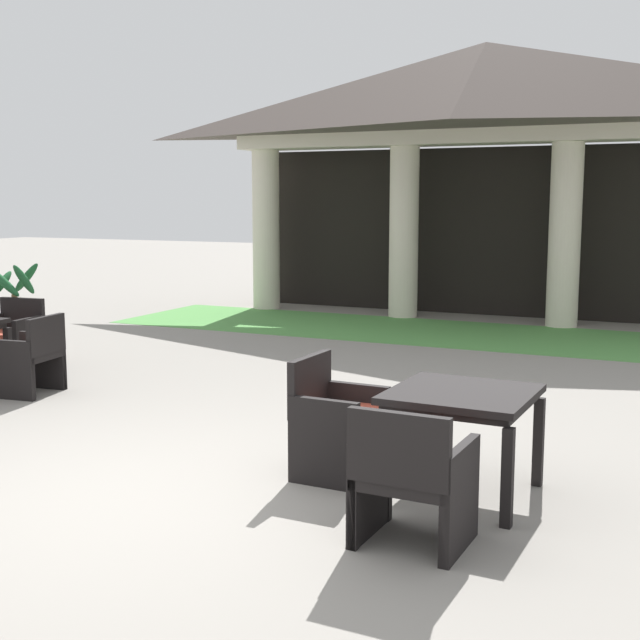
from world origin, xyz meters
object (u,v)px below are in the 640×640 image
patio_chair_near_foreground_north (12,337)px  patio_table_mid_left (462,404)px  patio_chair_near_foreground_east (30,357)px  patio_chair_mid_left_west (336,420)px  potted_palm_left_edge (16,329)px  patio_chair_mid_left_south (412,480)px

patio_chair_near_foreground_north → patio_table_mid_left: bearing=155.1°
patio_chair_near_foreground_east → patio_chair_near_foreground_north: bearing=44.9°
patio_chair_mid_left_west → potted_palm_left_edge: (-5.45, 2.35, 0.01)m
potted_palm_left_edge → patio_table_mid_left: bearing=-20.3°
patio_chair_near_foreground_north → patio_chair_mid_left_west: 5.48m
patio_chair_mid_left_west → potted_palm_left_edge: bearing=-111.4°
patio_chair_near_foreground_north → patio_chair_mid_left_south: (6.06, -2.95, 0.00)m
patio_chair_near_foreground_north → patio_chair_mid_left_south: patio_chair_mid_left_south is taller
patio_chair_mid_left_south → potted_palm_left_edge: bearing=154.2°
patio_chair_near_foreground_north → patio_chair_near_foreground_east: size_ratio=1.01×
potted_palm_left_edge → patio_chair_near_foreground_east: bearing=-41.6°
patio_table_mid_left → patio_chair_mid_left_south: bearing=-91.9°
patio_table_mid_left → patio_chair_mid_left_south: 1.00m
patio_chair_mid_left_south → patio_chair_mid_left_west: bearing=135.0°
patio_chair_near_foreground_east → potted_palm_left_edge: size_ratio=0.66×
patio_table_mid_left → patio_chair_near_foreground_east: bearing=167.5°
patio_chair_mid_left_south → patio_chair_mid_left_west: (-0.93, 1.00, 0.01)m
patio_chair_mid_left_west → patio_chair_near_foreground_east: bearing=-103.0°
patio_chair_mid_left_south → patio_chair_mid_left_west: 1.37m
patio_chair_mid_left_west → patio_table_mid_left: bearing=90.0°
patio_table_mid_left → patio_chair_mid_left_west: (-0.97, 0.03, -0.23)m
patio_chair_near_foreground_north → patio_chair_mid_left_south: 6.74m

